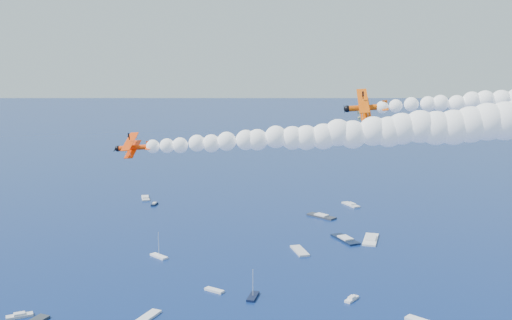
% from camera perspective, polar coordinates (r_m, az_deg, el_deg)
% --- Properties ---
extents(biplane_lead, '(9.89, 11.92, 9.31)m').
position_cam_1_polar(biplane_lead, '(114.33, 10.40, 4.89)').
color(biplane_lead, '#D54A04').
extents(biplane_trail, '(7.89, 9.33, 6.62)m').
position_cam_1_polar(biplane_trail, '(103.38, -11.48, 1.15)').
color(biplane_trail, '#FB3D05').
extents(smoke_trail_trail, '(73.21, 38.00, 12.30)m').
position_cam_1_polar(smoke_trail_trail, '(99.58, 8.58, 2.51)').
color(smoke_trail_trail, white).
extents(spectator_boats, '(213.32, 196.46, 0.70)m').
position_cam_1_polar(spectator_boats, '(207.39, 6.58, -9.97)').
color(spectator_boats, white).
rests_on(spectator_boats, ground).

